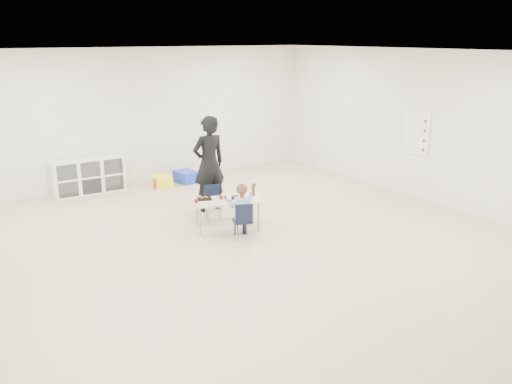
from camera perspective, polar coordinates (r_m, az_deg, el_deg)
room at (r=7.61m, az=0.15°, el=3.85°), size 9.00×9.02×2.80m
table at (r=8.76m, az=-3.05°, el=-2.31°), size 1.18×0.86×0.49m
chair_near at (r=8.32m, az=-1.44°, el=-2.99°), size 0.36×0.35×0.58m
chair_far at (r=9.18m, az=-4.51°, el=-1.18°), size 0.36×0.35×0.58m
child at (r=8.27m, az=-1.45°, el=-1.89°), size 0.50×0.50×0.92m
lunch_tray_near at (r=8.76m, az=-2.58°, el=-0.57°), size 0.26×0.23×0.03m
lunch_tray_far at (r=8.73m, az=-5.46°, el=-0.70°), size 0.26×0.23×0.03m
milk_carton at (r=8.56m, az=-2.87°, el=-0.74°), size 0.09×0.09×0.10m
bread_roll at (r=8.61m, az=-1.31°, el=-0.73°), size 0.09×0.09×0.07m
apple_near at (r=8.71m, az=-3.70°, el=-0.55°), size 0.07×0.07×0.07m
apple_far at (r=8.55m, az=-6.30°, el=-0.93°), size 0.07×0.07×0.07m
cubby_shelf at (r=11.21m, az=-17.23°, el=1.63°), size 1.40×0.40×0.70m
rules_poster at (r=10.70m, az=16.54°, el=5.96°), size 0.02×0.60×0.80m
adult at (r=9.57m, az=-4.98°, el=2.98°), size 0.64×0.43×1.70m
bin_red at (r=11.44m, az=-9.97°, el=1.12°), size 0.39×0.46×0.20m
bin_yellow at (r=11.44m, az=-9.89°, el=1.18°), size 0.40×0.49×0.22m
bin_blue at (r=11.67m, az=-7.35°, el=1.63°), size 0.45×0.54×0.24m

